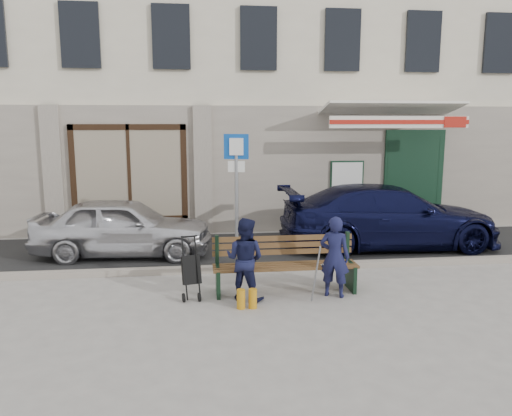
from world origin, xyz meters
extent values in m
plane|color=#9E9991|center=(0.00, 0.00, 0.00)|extent=(80.00, 80.00, 0.00)
cube|color=#282828|center=(0.00, 3.10, 0.01)|extent=(60.00, 3.20, 0.01)
cube|color=#9E9384|center=(0.00, 1.50, 0.06)|extent=(60.00, 0.18, 0.12)
cube|color=beige|center=(0.00, 8.50, 5.00)|extent=(20.00, 7.00, 10.00)
cube|color=#9E9384|center=(0.00, 4.96, 1.60)|extent=(20.00, 0.12, 3.20)
cube|color=maroon|center=(-3.20, 5.02, 1.55)|extent=(2.50, 0.12, 2.00)
cube|color=black|center=(4.10, 4.88, 1.30)|extent=(1.60, 0.10, 2.60)
cube|color=black|center=(4.10, 5.35, 1.20)|extent=(1.25, 0.90, 2.40)
cube|color=white|center=(2.30, 4.85, 1.45)|extent=(0.80, 0.03, 0.65)
cube|color=white|center=(3.20, 4.62, 3.08)|extent=(3.40, 1.72, 0.42)
cube|color=white|center=(3.20, 3.77, 2.80)|extent=(3.40, 0.05, 0.28)
cube|color=#AD1F15|center=(3.20, 3.74, 2.80)|extent=(3.40, 0.02, 0.10)
imported|color=silver|center=(-3.12, 2.91, 0.63)|extent=(3.78, 1.75, 1.25)
imported|color=black|center=(2.72, 2.98, 0.71)|extent=(4.90, 2.05, 1.42)
cylinder|color=gray|center=(-0.80, 1.95, 1.24)|extent=(0.07, 0.07, 2.48)
cube|color=#0B45A5|center=(-0.80, 1.95, 2.34)|extent=(0.47, 0.15, 0.48)
cube|color=white|center=(-0.80, 1.92, 2.34)|extent=(0.26, 0.08, 0.32)
cube|color=white|center=(-0.80, 1.95, 1.96)|extent=(0.32, 0.11, 0.21)
cube|color=brown|center=(-0.13, 0.24, 0.45)|extent=(2.40, 0.50, 0.04)
cube|color=brown|center=(-0.13, 0.52, 0.74)|extent=(2.40, 0.10, 0.36)
cube|color=black|center=(-1.25, 0.24, 0.23)|extent=(0.06, 0.50, 0.45)
cube|color=black|center=(0.99, 0.24, 0.23)|extent=(0.06, 0.50, 0.45)
cube|color=white|center=(0.62, 0.14, 0.48)|extent=(0.34, 0.25, 0.11)
cylinder|color=gray|center=(0.22, -0.43, 0.50)|extent=(0.07, 0.34, 0.96)
cylinder|color=#BF7F13|center=(-0.93, -0.41, 0.15)|extent=(0.13, 0.13, 0.30)
cylinder|color=#BF7F13|center=(-0.75, -0.41, 0.15)|extent=(0.13, 0.13, 0.30)
imported|color=#16183D|center=(0.62, -0.03, 0.66)|extent=(0.57, 0.49, 1.33)
imported|color=#131534|center=(-0.83, 0.00, 0.66)|extent=(0.81, 0.75, 1.33)
cylinder|color=black|center=(-1.80, -0.03, 0.07)|extent=(0.06, 0.15, 0.14)
cylinder|color=black|center=(-1.55, -0.03, 0.07)|extent=(0.06, 0.15, 0.14)
cube|color=black|center=(-1.68, 0.18, 0.46)|extent=(0.34, 0.32, 0.48)
cylinder|color=black|center=(-1.68, 0.30, 0.98)|extent=(0.26, 0.09, 0.02)
camera|label=1|loc=(-1.55, -7.60, 2.81)|focal=35.00mm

